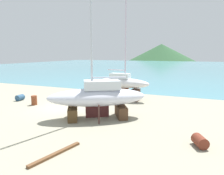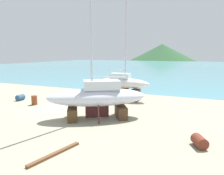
% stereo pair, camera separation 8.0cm
% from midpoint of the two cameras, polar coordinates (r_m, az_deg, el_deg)
% --- Properties ---
extents(ground_plane, '(42.99, 42.99, 0.00)m').
position_cam_midpoint_polar(ground_plane, '(19.20, -16.37, -6.23)').
color(ground_plane, gray).
extents(sea_water, '(149.47, 115.26, 0.01)m').
position_cam_midpoint_polar(sea_water, '(83.56, 15.02, 5.66)').
color(sea_water, teal).
rests_on(sea_water, ground).
extents(headland_hill, '(104.34, 104.34, 26.68)m').
position_cam_midpoint_polar(headland_hill, '(191.61, 13.66, 7.67)').
color(headland_hill, '#2C5431').
rests_on(headland_hill, ground).
extents(sailboat_small_center, '(6.10, 1.96, 11.18)m').
position_cam_midpoint_polar(sailboat_small_center, '(22.59, 3.03, 1.11)').
color(sailboat_small_center, '#473129').
rests_on(sailboat_small_center, ground).
extents(sailboat_large_starboard, '(7.80, 6.16, 13.50)m').
position_cam_midpoint_polar(sailboat_large_starboard, '(16.04, -3.94, -2.53)').
color(sailboat_large_starboard, '#50391F').
rests_on(sailboat_large_starboard, ground).
extents(worker, '(0.46, 0.49, 1.68)m').
position_cam_midpoint_polar(worker, '(26.42, 0.84, 0.33)').
color(worker, orange).
rests_on(worker, ground).
extents(barrel_ochre, '(0.72, 0.72, 0.92)m').
position_cam_midpoint_polar(barrel_ochre, '(21.86, -20.63, -3.31)').
color(barrel_ochre, brown).
rests_on(barrel_ochre, ground).
extents(barrel_rust_mid, '(0.97, 1.12, 0.63)m').
position_cam_midpoint_polar(barrel_rust_mid, '(12.57, 23.26, -13.54)').
color(barrel_rust_mid, maroon).
rests_on(barrel_rust_mid, ground).
extents(barrel_tipped_right, '(0.94, 0.95, 0.56)m').
position_cam_midpoint_polar(barrel_tipped_right, '(21.56, -5.43, -3.40)').
color(barrel_tipped_right, '#32231F').
rests_on(barrel_tipped_right, ground).
extents(barrel_rust_far, '(0.69, 0.90, 0.63)m').
position_cam_midpoint_polar(barrel_rust_far, '(24.55, -24.00, -2.53)').
color(barrel_rust_far, '#2D5273').
rests_on(barrel_rust_far, ground).
extents(timber_plank_far, '(0.94, 3.08, 0.13)m').
position_cam_midpoint_polar(timber_plank_far, '(11.24, -15.30, -17.29)').
color(timber_plank_far, brown).
rests_on(timber_plank_far, ground).
extents(timber_short_skew, '(1.26, 0.86, 0.18)m').
position_cam_midpoint_polar(timber_short_skew, '(22.64, -12.86, -3.47)').
color(timber_short_skew, brown).
rests_on(timber_short_skew, ground).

